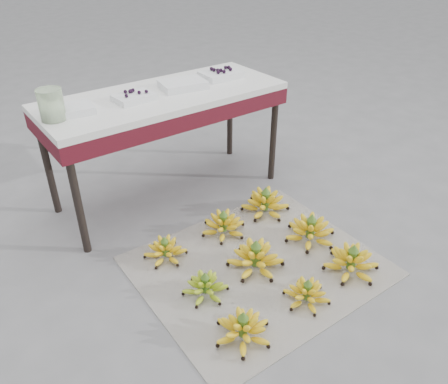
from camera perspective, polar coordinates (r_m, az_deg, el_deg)
ground at (r=2.48m, az=3.29°, el=-8.84°), size 60.00×60.00×0.00m
newspaper_mat at (r=2.44m, az=4.46°, el=-9.59°), size 1.27×1.08×0.01m
bunch_front_left at (r=2.05m, az=2.48°, el=-17.43°), size 0.30×0.30×0.16m
bunch_front_center at (r=2.25m, az=10.75°, el=-12.89°), size 0.26×0.26×0.14m
bunch_front_right at (r=2.46m, az=16.30°, el=-8.77°), size 0.33×0.33×0.18m
bunch_mid_left at (r=2.24m, az=-2.45°, el=-12.23°), size 0.29×0.29×0.14m
bunch_mid_center at (r=2.39m, az=4.13°, el=-8.61°), size 0.36×0.36×0.19m
bunch_mid_right at (r=2.62m, az=11.22°, el=-5.02°), size 0.37×0.37×0.18m
bunch_back_left at (r=2.48m, az=-7.67°, el=-7.54°), size 0.27×0.27×0.15m
bunch_back_center at (r=2.63m, az=-0.08°, el=-4.33°), size 0.36×0.36×0.16m
bunch_back_right at (r=2.82m, az=5.41°, el=-1.48°), size 0.40×0.40×0.19m
vendor_table at (r=2.78m, az=-7.78°, el=11.10°), size 1.51×0.60×0.73m
tray_far_left at (r=2.55m, az=-19.49°, el=10.07°), size 0.26×0.21×0.04m
tray_left at (r=2.65m, az=-11.65°, el=12.06°), size 0.24×0.18×0.06m
tray_right at (r=2.82m, az=-5.39°, el=13.81°), size 0.31×0.24×0.04m
tray_far_right at (r=3.01m, az=-0.40°, el=15.13°), size 0.27×0.19×0.07m
glass_jar at (r=2.47m, az=-21.63°, el=10.55°), size 0.16×0.16×0.16m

